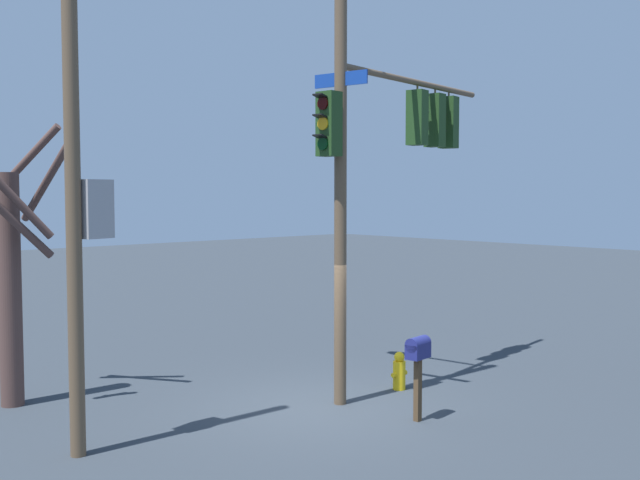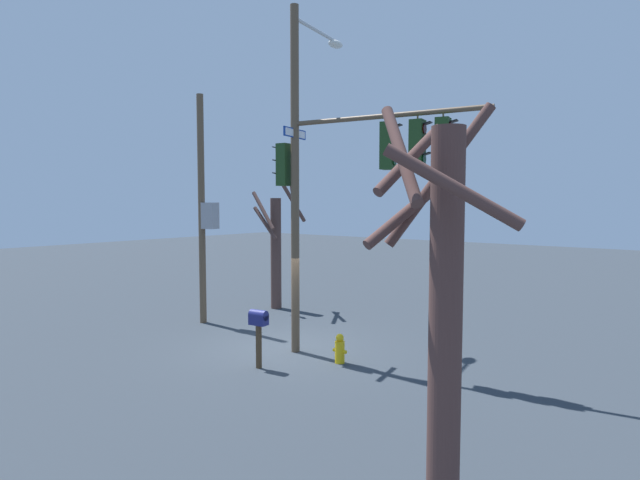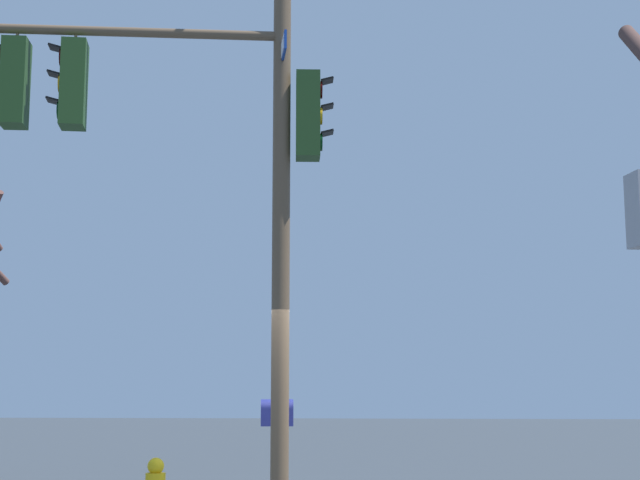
% 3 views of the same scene
% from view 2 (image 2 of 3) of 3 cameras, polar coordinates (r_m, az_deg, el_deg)
% --- Properties ---
extents(ground_plane, '(80.00, 80.00, 0.00)m').
position_cam_2_polar(ground_plane, '(14.50, -3.87, -11.72)').
color(ground_plane, '#2E353D').
extents(main_signal_pole_assembly, '(5.58, 3.08, 8.97)m').
position_cam_2_polar(main_signal_pole_assembly, '(13.15, 2.22, 9.44)').
color(main_signal_pole_assembly, brown).
rests_on(main_signal_pole_assembly, ground).
extents(secondary_pole_assembly, '(0.71, 0.46, 7.43)m').
position_cam_2_polar(secondary_pole_assembly, '(17.35, -12.57, 3.05)').
color(secondary_pole_assembly, brown).
rests_on(secondary_pole_assembly, ground).
extents(fire_hydrant, '(0.38, 0.24, 0.73)m').
position_cam_2_polar(fire_hydrant, '(13.12, 2.18, -11.85)').
color(fire_hydrant, yellow).
rests_on(fire_hydrant, ground).
extents(mailbox, '(0.47, 0.30, 1.41)m').
position_cam_2_polar(mailbox, '(12.62, -6.74, -8.94)').
color(mailbox, '#4C3823').
rests_on(mailbox, ground).
extents(bare_tree_behind_pole, '(1.68, 1.68, 5.02)m').
position_cam_2_polar(bare_tree_behind_pole, '(19.42, -4.78, -0.59)').
color(bare_tree_behind_pole, '#4E3631').
rests_on(bare_tree_behind_pole, ground).
extents(bare_tree_across_street, '(1.91, 1.92, 5.17)m').
position_cam_2_polar(bare_tree_across_street, '(6.20, 13.13, -7.47)').
color(bare_tree_across_street, '#523631').
rests_on(bare_tree_across_street, ground).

